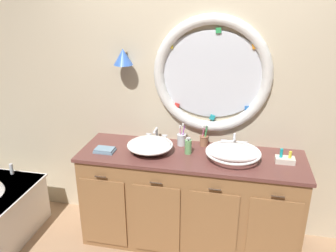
{
  "coord_description": "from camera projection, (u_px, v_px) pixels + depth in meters",
  "views": [
    {
      "loc": [
        0.39,
        -2.39,
        2.2
      ],
      "look_at": [
        -0.17,
        0.25,
        1.14
      ],
      "focal_mm": 36.77,
      "sensor_mm": 36.0,
      "label": 1
    }
  ],
  "objects": [
    {
      "name": "toothbrush_holder_right",
      "position": [
        204.0,
        140.0,
        3.12
      ],
      "size": [
        0.08,
        0.08,
        0.21
      ],
      "color": "#996647",
      "rests_on": "vanity_counter"
    },
    {
      "name": "faucet_set_right",
      "position": [
        234.0,
        142.0,
        3.06
      ],
      "size": [
        0.23,
        0.14,
        0.14
      ],
      "color": "silver",
      "rests_on": "vanity_counter"
    },
    {
      "name": "toothbrush_holder_left",
      "position": [
        181.0,
        139.0,
        3.12
      ],
      "size": [
        0.09,
        0.09,
        0.21
      ],
      "color": "silver",
      "rests_on": "vanity_counter"
    },
    {
      "name": "vanity_counter",
      "position": [
        190.0,
        198.0,
        3.12
      ],
      "size": [
        1.94,
        0.62,
        0.89
      ],
      "color": "olive",
      "rests_on": "ground_plane"
    },
    {
      "name": "soap_dispenser",
      "position": [
        188.0,
        146.0,
        2.95
      ],
      "size": [
        0.06,
        0.07,
        0.16
      ],
      "color": "#6BAD66",
      "rests_on": "vanity_counter"
    },
    {
      "name": "sink_basin_right",
      "position": [
        233.0,
        152.0,
        2.84
      ],
      "size": [
        0.46,
        0.46,
        0.13
      ],
      "color": "white",
      "rests_on": "vanity_counter"
    },
    {
      "name": "back_wall_assembly",
      "position": [
        195.0,
        96.0,
        3.1
      ],
      "size": [
        6.4,
        0.26,
        2.6
      ],
      "color": "beige",
      "rests_on": "ground_plane"
    },
    {
      "name": "folded_hand_towel",
      "position": [
        105.0,
        150.0,
        3.01
      ],
      "size": [
        0.18,
        0.12,
        0.03
      ],
      "color": "#7593A8",
      "rests_on": "vanity_counter"
    },
    {
      "name": "toiletry_basket",
      "position": [
        285.0,
        159.0,
        2.81
      ],
      "size": [
        0.16,
        0.09,
        0.12
      ],
      "color": "beige",
      "rests_on": "vanity_counter"
    },
    {
      "name": "faucet_set_left",
      "position": [
        157.0,
        136.0,
        3.2
      ],
      "size": [
        0.21,
        0.13,
        0.14
      ],
      "color": "silver",
      "rests_on": "vanity_counter"
    },
    {
      "name": "sink_basin_left",
      "position": [
        150.0,
        145.0,
        2.98
      ],
      "size": [
        0.4,
        0.4,
        0.13
      ],
      "color": "white",
      "rests_on": "vanity_counter"
    }
  ]
}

